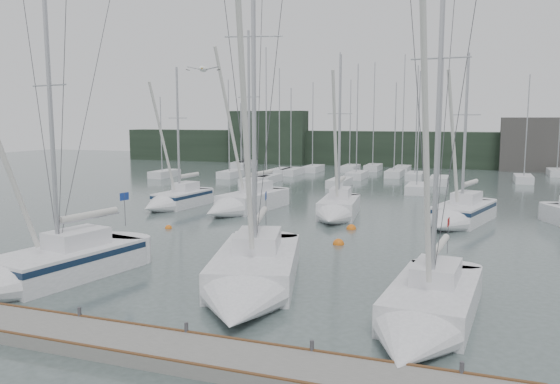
{
  "coord_description": "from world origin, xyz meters",
  "views": [
    {
      "loc": [
        10.1,
        -18.08,
        6.87
      ],
      "look_at": [
        1.78,
        5.0,
        3.56
      ],
      "focal_mm": 35.0,
      "sensor_mm": 36.0,
      "label": 1
    }
  ],
  "objects_px": {
    "sailboat_near_center": "(249,282)",
    "buoy_a": "(267,233)",
    "sailboat_near_right": "(424,317)",
    "buoy_d": "(338,244)",
    "buoy_b": "(351,229)",
    "sailboat_mid_c": "(336,211)",
    "buoy_c": "(169,228)",
    "sailboat_mid_b": "(240,204)",
    "sailboat_mid_d": "(456,216)",
    "sailboat_mid_a": "(173,201)",
    "sailboat_near_left": "(32,272)"
  },
  "relations": [
    {
      "from": "buoy_d",
      "to": "buoy_b",
      "type": "bearing_deg",
      "value": 93.2
    },
    {
      "from": "sailboat_mid_b",
      "to": "buoy_a",
      "type": "xyz_separation_m",
      "value": [
        4.52,
        -6.23,
        -0.63
      ]
    },
    {
      "from": "buoy_d",
      "to": "buoy_c",
      "type": "bearing_deg",
      "value": 176.62
    },
    {
      "from": "sailboat_near_left",
      "to": "sailboat_mid_a",
      "type": "bearing_deg",
      "value": 115.47
    },
    {
      "from": "sailboat_mid_a",
      "to": "sailboat_near_left",
      "type": "bearing_deg",
      "value": -69.88
    },
    {
      "from": "sailboat_mid_b",
      "to": "buoy_a",
      "type": "height_order",
      "value": "sailboat_mid_b"
    },
    {
      "from": "sailboat_near_center",
      "to": "buoy_a",
      "type": "relative_size",
      "value": 34.61
    },
    {
      "from": "sailboat_near_center",
      "to": "sailboat_mid_c",
      "type": "height_order",
      "value": "sailboat_near_center"
    },
    {
      "from": "buoy_c",
      "to": "sailboat_near_center",
      "type": "bearing_deg",
      "value": -46.4
    },
    {
      "from": "buoy_a",
      "to": "buoy_c",
      "type": "xyz_separation_m",
      "value": [
        -6.39,
        -0.72,
        0.0
      ]
    },
    {
      "from": "sailboat_mid_c",
      "to": "buoy_c",
      "type": "bearing_deg",
      "value": -149.54
    },
    {
      "from": "sailboat_mid_b",
      "to": "buoy_c",
      "type": "distance_m",
      "value": 7.23
    },
    {
      "from": "sailboat_mid_c",
      "to": "sailboat_mid_d",
      "type": "distance_m",
      "value": 7.85
    },
    {
      "from": "sailboat_near_center",
      "to": "buoy_d",
      "type": "distance_m",
      "value": 9.9
    },
    {
      "from": "sailboat_mid_d",
      "to": "buoy_a",
      "type": "distance_m",
      "value": 12.42
    },
    {
      "from": "buoy_a",
      "to": "buoy_d",
      "type": "bearing_deg",
      "value": -16.23
    },
    {
      "from": "sailboat_near_right",
      "to": "buoy_d",
      "type": "height_order",
      "value": "sailboat_near_right"
    },
    {
      "from": "buoy_b",
      "to": "sailboat_mid_d",
      "type": "bearing_deg",
      "value": 29.53
    },
    {
      "from": "sailboat_near_left",
      "to": "buoy_b",
      "type": "height_order",
      "value": "sailboat_near_left"
    },
    {
      "from": "sailboat_mid_a",
      "to": "sailboat_mid_b",
      "type": "xyz_separation_m",
      "value": [
        5.64,
        0.08,
        0.04
      ]
    },
    {
      "from": "sailboat_mid_c",
      "to": "buoy_a",
      "type": "height_order",
      "value": "sailboat_mid_c"
    },
    {
      "from": "sailboat_near_left",
      "to": "buoy_a",
      "type": "height_order",
      "value": "sailboat_near_left"
    },
    {
      "from": "buoy_b",
      "to": "buoy_d",
      "type": "distance_m",
      "value": 4.34
    },
    {
      "from": "sailboat_near_center",
      "to": "sailboat_mid_a",
      "type": "xyz_separation_m",
      "value": [
        -13.74,
        17.35,
        0.0
      ]
    },
    {
      "from": "sailboat_near_right",
      "to": "sailboat_mid_a",
      "type": "bearing_deg",
      "value": 142.35
    },
    {
      "from": "sailboat_near_right",
      "to": "buoy_b",
      "type": "distance_m",
      "value": 16.64
    },
    {
      "from": "sailboat_mid_b",
      "to": "sailboat_mid_d",
      "type": "bearing_deg",
      "value": 10.52
    },
    {
      "from": "buoy_a",
      "to": "buoy_d",
      "type": "relative_size",
      "value": 0.79
    },
    {
      "from": "sailboat_mid_d",
      "to": "buoy_a",
      "type": "xyz_separation_m",
      "value": [
        -10.62,
        -6.42,
        -0.61
      ]
    },
    {
      "from": "sailboat_near_right",
      "to": "sailboat_near_left",
      "type": "bearing_deg",
      "value": -173.48
    },
    {
      "from": "sailboat_mid_c",
      "to": "buoy_a",
      "type": "relative_size",
      "value": 24.05
    },
    {
      "from": "buoy_b",
      "to": "sailboat_near_right",
      "type": "bearing_deg",
      "value": -69.57
    },
    {
      "from": "buoy_a",
      "to": "buoy_c",
      "type": "bearing_deg",
      "value": -173.55
    },
    {
      "from": "sailboat_near_right",
      "to": "sailboat_mid_a",
      "type": "distance_m",
      "value": 27.78
    },
    {
      "from": "sailboat_near_center",
      "to": "buoy_b",
      "type": "distance_m",
      "value": 14.19
    },
    {
      "from": "sailboat_near_right",
      "to": "buoy_c",
      "type": "bearing_deg",
      "value": 149.41
    },
    {
      "from": "buoy_c",
      "to": "sailboat_mid_d",
      "type": "bearing_deg",
      "value": 22.77
    },
    {
      "from": "sailboat_near_right",
      "to": "buoy_a",
      "type": "xyz_separation_m",
      "value": [
        -10.3,
        12.63,
        -0.53
      ]
    },
    {
      "from": "sailboat_mid_b",
      "to": "buoy_d",
      "type": "bearing_deg",
      "value": -29.61
    },
    {
      "from": "sailboat_near_left",
      "to": "sailboat_near_center",
      "type": "bearing_deg",
      "value": 23.2
    },
    {
      "from": "sailboat_near_left",
      "to": "buoy_b",
      "type": "xyz_separation_m",
      "value": [
        9.8,
        16.03,
        -0.62
      ]
    },
    {
      "from": "buoy_b",
      "to": "buoy_c",
      "type": "relative_size",
      "value": 1.38
    },
    {
      "from": "sailboat_mid_b",
      "to": "buoy_b",
      "type": "bearing_deg",
      "value": -10.16
    },
    {
      "from": "sailboat_near_right",
      "to": "buoy_a",
      "type": "height_order",
      "value": "sailboat_near_right"
    },
    {
      "from": "buoy_b",
      "to": "buoy_c",
      "type": "height_order",
      "value": "buoy_b"
    },
    {
      "from": "sailboat_mid_c",
      "to": "sailboat_mid_d",
      "type": "xyz_separation_m",
      "value": [
        7.84,
        0.41,
        0.03
      ]
    },
    {
      "from": "buoy_b",
      "to": "buoy_d",
      "type": "xyz_separation_m",
      "value": [
        0.24,
        -4.33,
        0.0
      ]
    },
    {
      "from": "sailboat_near_right",
      "to": "sailboat_mid_c",
      "type": "relative_size",
      "value": 1.25
    },
    {
      "from": "sailboat_mid_d",
      "to": "buoy_d",
      "type": "relative_size",
      "value": 18.89
    },
    {
      "from": "sailboat_near_center",
      "to": "buoy_a",
      "type": "height_order",
      "value": "sailboat_near_center"
    }
  ]
}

